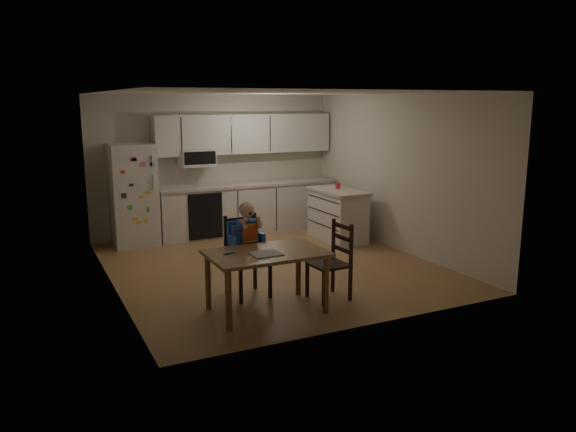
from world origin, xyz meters
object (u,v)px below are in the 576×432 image
at_px(dining_table, 266,260).
at_px(chair_booster, 246,240).
at_px(refrigerator, 133,195).
at_px(chair_side, 335,256).
at_px(red_cup, 338,186).
at_px(kitchen_island, 338,215).

xyz_separation_m(dining_table, chair_booster, (-0.00, 0.62, 0.10)).
relative_size(refrigerator, chair_side, 1.79).
distance_m(refrigerator, red_cup, 3.48).
distance_m(chair_booster, chair_side, 1.12).
xyz_separation_m(refrigerator, chair_side, (1.70, -3.73, -0.31)).
bearing_deg(red_cup, kitchen_island, -119.27).
xyz_separation_m(chair_booster, chair_side, (0.95, -0.56, -0.18)).
bearing_deg(chair_booster, red_cup, 33.94).
relative_size(refrigerator, kitchen_island, 1.41).
distance_m(refrigerator, kitchen_island, 3.48).
relative_size(chair_booster, chair_side, 1.25).
relative_size(refrigerator, dining_table, 1.28).
xyz_separation_m(refrigerator, chair_booster, (0.75, -3.17, -0.14)).
bearing_deg(refrigerator, chair_side, -65.50).
relative_size(red_cup, chair_side, 0.11).
bearing_deg(dining_table, kitchen_island, 46.09).
bearing_deg(refrigerator, dining_table, -78.72).
relative_size(red_cup, chair_booster, 0.09).
bearing_deg(dining_table, refrigerator, 101.28).
xyz_separation_m(refrigerator, dining_table, (0.76, -3.79, -0.24)).
distance_m(kitchen_island, red_cup, 0.50).
xyz_separation_m(kitchen_island, red_cup, (0.05, 0.08, 0.49)).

